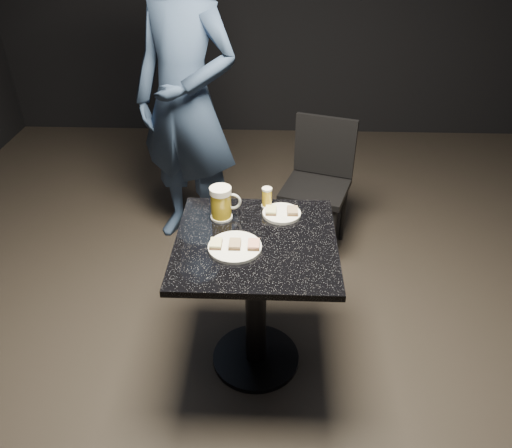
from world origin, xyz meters
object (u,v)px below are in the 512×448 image
object	(u,v)px
plate_large	(235,247)
chair	(319,178)
table	(256,283)
beer_tumbler	(267,197)
patron	(186,102)
beer_mug	(222,203)
plate_small	(282,214)

from	to	relation	value
plate_large	chair	xyz separation A→B (m)	(0.44, 1.12, -0.26)
table	beer_tumbler	world-z (taller)	beer_tumbler
patron	beer_mug	size ratio (longest dim) A/B	12.18
chair	beer_mug	bearing A→B (deg)	-120.60
plate_small	table	xyz separation A→B (m)	(-0.11, -0.21, -0.25)
plate_large	beer_tumbler	distance (m)	0.37
table	beer_mug	distance (m)	0.40
plate_small	beer_mug	distance (m)	0.29
table	chair	distance (m)	1.11
chair	plate_small	bearing A→B (deg)	-106.21
table	patron	bearing A→B (deg)	112.49
beer_mug	chair	distance (m)	1.07
patron	beer_mug	bearing A→B (deg)	-46.83
beer_tumbler	plate_large	bearing A→B (deg)	-110.09
beer_mug	plate_large	bearing A→B (deg)	-72.35
plate_large	patron	xyz separation A→B (m)	(-0.37, 1.18, 0.21)
plate_large	beer_tumbler	size ratio (longest dim) A/B	2.32
table	beer_mug	xyz separation A→B (m)	(-0.16, 0.17, 0.32)
plate_large	plate_small	distance (m)	0.34
table	plate_small	bearing A→B (deg)	61.63
plate_small	beer_mug	world-z (taller)	beer_mug
patron	beer_mug	world-z (taller)	patron
patron	beer_tumbler	distance (m)	0.98
table	beer_mug	world-z (taller)	beer_mug
patron	beer_mug	distance (m)	0.99
patron	table	world-z (taller)	patron
beer_mug	patron	bearing A→B (deg)	107.65
beer_tumbler	chair	world-z (taller)	chair
table	chair	bearing A→B (deg)	71.22
table	beer_mug	bearing A→B (deg)	132.95
plate_large	chair	bearing A→B (deg)	68.35
plate_large	table	bearing A→B (deg)	37.19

